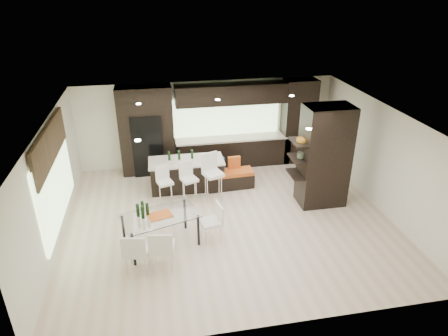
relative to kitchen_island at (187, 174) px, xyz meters
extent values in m
plane|color=beige|center=(0.85, -1.85, -0.44)|extent=(8.00, 8.00, 0.00)
cube|color=white|center=(0.85, 1.65, 0.91)|extent=(8.00, 0.02, 2.70)
cube|color=white|center=(-3.15, -1.85, 0.91)|extent=(0.02, 7.00, 2.70)
cube|color=white|center=(4.85, -1.85, 0.91)|extent=(0.02, 7.00, 2.70)
cube|color=white|center=(0.85, -1.85, 2.26)|extent=(8.00, 7.00, 0.02)
cube|color=#B2D199|center=(-3.11, -1.65, 0.91)|extent=(0.04, 3.20, 1.90)
cube|color=#B2D199|center=(1.45, 1.61, 1.11)|extent=(3.40, 0.04, 1.20)
cube|color=brown|center=(-3.08, -1.65, 1.81)|extent=(0.08, 3.00, 0.80)
cube|color=white|center=(0.85, -1.60, 2.24)|extent=(4.00, 3.00, 0.02)
cube|color=black|center=(1.35, 1.32, 0.91)|extent=(6.80, 0.68, 2.70)
cube|color=black|center=(-1.05, 1.27, 0.51)|extent=(0.90, 0.68, 1.90)
cube|color=black|center=(3.45, -1.45, 0.91)|extent=(1.20, 0.80, 2.70)
cube|color=black|center=(0.00, 0.00, 0.00)|extent=(2.11, 0.93, 0.87)
cube|color=white|center=(-0.64, -0.74, -0.01)|extent=(0.47, 0.47, 0.85)
cube|color=white|center=(0.00, -0.75, 0.01)|extent=(0.51, 0.51, 0.89)
cube|color=white|center=(0.64, -0.79, 0.09)|extent=(0.60, 0.60, 1.06)
cube|color=black|center=(1.23, -0.19, -0.18)|extent=(1.37, 0.59, 0.52)
cube|color=white|center=(-0.84, -2.63, -0.04)|extent=(1.85, 1.38, 0.79)
cube|color=white|center=(-0.84, -3.42, 0.02)|extent=(0.56, 0.56, 0.91)
cube|color=white|center=(-1.36, -3.42, 0.01)|extent=(0.57, 0.57, 0.90)
cube|color=white|center=(0.29, -2.63, -0.02)|extent=(0.52, 0.52, 0.84)
camera|label=1|loc=(-0.81, -10.22, 5.11)|focal=32.00mm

